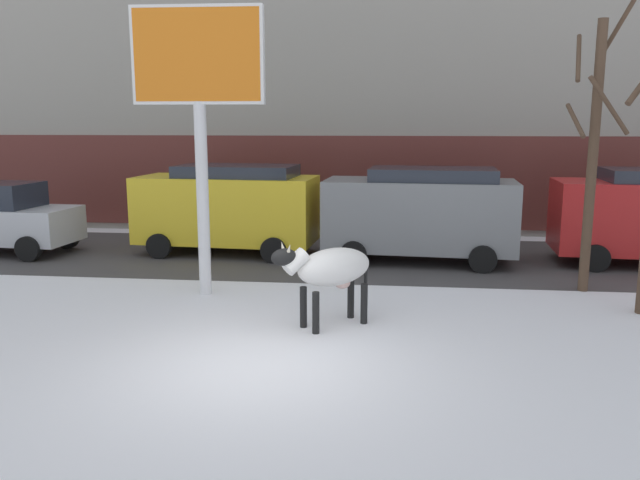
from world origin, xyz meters
The scene contains 11 objects.
ground_plane centered at (0.00, 0.00, 0.00)m, with size 120.00×120.00×0.00m, color white.
road_strip centered at (0.00, 7.50, 0.00)m, with size 60.00×5.60×0.01m, color #423F3F.
building_facade centered at (0.00, 14.11, 6.48)m, with size 44.00×6.10×13.00m.
cow_holstein centered at (0.88, 1.90, 1.00)m, with size 1.73×1.52×1.54m.
billboard centered at (-1.82, 3.64, 4.31)m, with size 2.53×0.30×5.56m.
car_silver_hatchback centered at (-8.17, 7.02, 0.93)m, with size 3.61×2.11×1.86m.
car_yellow_van centered at (-2.38, 7.67, 1.24)m, with size 4.72×2.36×2.32m.
car_grey_van centered at (2.57, 7.19, 1.24)m, with size 4.72×2.36×2.32m.
pedestrian_near_billboard centered at (0.07, 10.34, 0.88)m, with size 0.36×0.24×1.73m.
pedestrian_by_cars centered at (-3.12, 10.34, 0.88)m, with size 0.36×0.24×1.73m.
bare_tree_right_lot centered at (5.80, 4.75, 2.93)m, with size 1.10×1.14×5.76m.
Camera 1 is at (1.86, -8.45, 3.41)m, focal length 35.75 mm.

